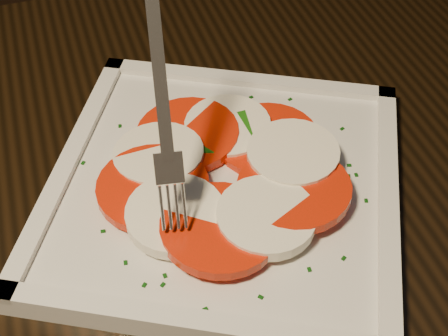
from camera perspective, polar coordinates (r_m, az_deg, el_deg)
The scene contains 3 objects.
plate at distance 0.50m, azimuth -0.00°, elevation -1.80°, with size 0.27×0.27×0.01m, color silver.
caprese_salad at distance 0.49m, azimuth -0.02°, elevation -0.43°, with size 0.22×0.21×0.02m.
fork at distance 0.43m, azimuth -5.81°, elevation 7.25°, with size 0.04×0.10×0.15m, color white, non-canonical shape.
Camera 1 is at (0.03, -0.22, 1.13)m, focal length 50.00 mm.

